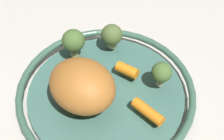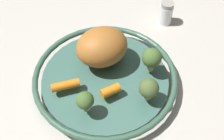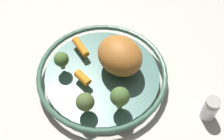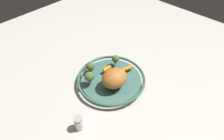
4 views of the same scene
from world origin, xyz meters
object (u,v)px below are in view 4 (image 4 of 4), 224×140
broccoli_floret_small (90,66)px  baby_carrot_near_rim (127,68)px  serving_bowl (111,80)px  baby_carrot_left (107,69)px  broccoli_floret_large (89,77)px  salt_shaker (79,123)px  roast_chicken_piece (114,78)px  broccoli_floret_mid (115,59)px

broccoli_floret_small → baby_carrot_near_rim: bearing=45.7°
serving_bowl → broccoli_floret_small: (-0.11, -0.04, 0.05)m
serving_bowl → baby_carrot_left: baby_carrot_left is taller
serving_bowl → broccoli_floret_large: size_ratio=5.38×
broccoli_floret_small → broccoli_floret_large: 0.08m
broccoli_floret_small → salt_shaker: bearing=-51.0°
baby_carrot_near_rim → salt_shaker: size_ratio=0.91×
roast_chicken_piece → baby_carrot_left: bearing=154.4°
broccoli_floret_mid → serving_bowl: bearing=-59.0°
broccoli_floret_mid → salt_shaker: (0.13, -0.36, -0.04)m
broccoli_floret_large → roast_chicken_piece: bearing=37.6°
broccoli_floret_large → salt_shaker: size_ratio=0.91×
roast_chicken_piece → broccoli_floret_mid: roast_chicken_piece is taller
baby_carrot_left → serving_bowl: bearing=-23.0°
baby_carrot_near_rim → serving_bowl: bearing=-103.3°
serving_bowl → baby_carrot_left: size_ratio=7.74×
broccoli_floret_mid → salt_shaker: broccoli_floret_mid is taller
serving_bowl → roast_chicken_piece: size_ratio=2.76×
baby_carrot_left → salt_shaker: 0.32m
broccoli_floret_small → salt_shaker: size_ratio=0.77×
baby_carrot_left → broccoli_floret_small: 0.09m
roast_chicken_piece → broccoli_floret_small: (-0.15, -0.02, -0.01)m
broccoli_floret_small → salt_shaker: 0.30m
baby_carrot_near_rim → broccoli_floret_large: (-0.07, -0.19, 0.03)m
roast_chicken_piece → broccoli_floret_small: bearing=-174.1°
broccoli_floret_small → broccoli_floret_mid: bearing=67.0°
serving_bowl → broccoli_floret_small: bearing=-160.0°
baby_carrot_near_rim → salt_shaker: bearing=-81.0°
serving_bowl → broccoli_floret_mid: broccoli_floret_mid is taller
serving_bowl → baby_carrot_near_rim: 0.10m
salt_shaker → serving_bowl: bearing=106.4°
roast_chicken_piece → broccoli_floret_mid: (-0.10, 0.11, -0.01)m
roast_chicken_piece → baby_carrot_near_rim: roast_chicken_piece is taller
baby_carrot_near_rim → salt_shaker: (0.06, -0.36, -0.01)m
broccoli_floret_mid → broccoli_floret_small: 0.14m
roast_chicken_piece → baby_carrot_left: size_ratio=2.80×
serving_bowl → salt_shaker: size_ratio=4.91×
baby_carrot_left → roast_chicken_piece: bearing=-25.6°
baby_carrot_near_rim → salt_shaker: salt_shaker is taller
roast_chicken_piece → salt_shaker: size_ratio=1.78×
serving_bowl → salt_shaker: (0.08, -0.27, 0.01)m
serving_bowl → broccoli_floret_mid: 0.12m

